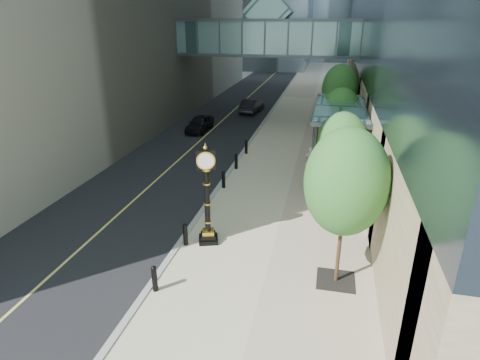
% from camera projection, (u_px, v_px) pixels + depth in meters
% --- Properties ---
extents(ground, '(320.00, 320.00, 0.00)m').
position_uv_depth(ground, '(221.00, 322.00, 12.92)').
color(ground, gray).
rests_on(ground, ground).
extents(road, '(8.00, 180.00, 0.02)m').
position_uv_depth(road, '(250.00, 96.00, 50.52)').
color(road, black).
rests_on(road, ground).
extents(sidewalk, '(8.00, 180.00, 0.06)m').
position_uv_depth(sidewalk, '(314.00, 98.00, 48.90)').
color(sidewalk, '#BBB08F').
rests_on(sidewalk, ground).
extents(curb, '(0.25, 180.00, 0.07)m').
position_uv_depth(curb, '(281.00, 97.00, 49.71)').
color(curb, gray).
rests_on(curb, ground).
extents(skywalk, '(17.00, 4.20, 5.80)m').
position_uv_depth(skywalk, '(268.00, 35.00, 35.97)').
color(skywalk, slate).
rests_on(skywalk, ground).
extents(entrance_canopy, '(3.00, 8.00, 4.38)m').
position_uv_depth(entrance_canopy, '(340.00, 109.00, 23.32)').
color(entrance_canopy, '#383F44').
rests_on(entrance_canopy, ground).
extents(bollard_row, '(0.20, 16.20, 0.90)m').
position_uv_depth(bollard_row, '(216.00, 191.00, 21.42)').
color(bollard_row, black).
rests_on(bollard_row, sidewalk).
extents(street_trees, '(2.85, 28.65, 5.85)m').
position_uv_depth(street_trees, '(341.00, 112.00, 24.84)').
color(street_trees, black).
rests_on(street_trees, sidewalk).
extents(street_clock, '(1.03, 1.03, 4.35)m').
position_uv_depth(street_clock, '(207.00, 202.00, 16.80)').
color(street_clock, black).
rests_on(street_clock, sidewalk).
extents(pedestrian, '(0.78, 0.62, 1.86)m').
position_uv_depth(pedestrian, '(310.00, 161.00, 24.46)').
color(pedestrian, '#B7B5A8').
rests_on(pedestrian, sidewalk).
extents(car_near, '(1.73, 4.03, 1.36)m').
position_uv_depth(car_near, '(200.00, 123.00, 34.45)').
color(car_near, black).
rests_on(car_near, road).
extents(car_far, '(1.98, 4.48, 1.43)m').
position_uv_depth(car_far, '(252.00, 105.00, 41.41)').
color(car_far, black).
rests_on(car_far, road).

